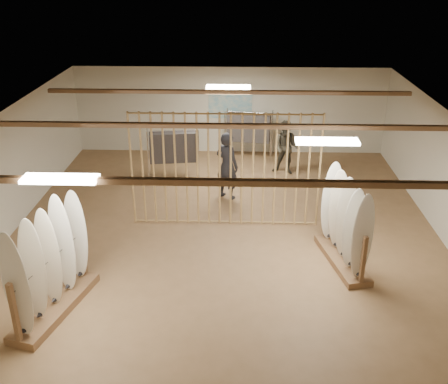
{
  "coord_description": "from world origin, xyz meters",
  "views": [
    {
      "loc": [
        0.36,
        -10.55,
        5.95
      ],
      "look_at": [
        0.0,
        0.0,
        1.2
      ],
      "focal_mm": 42.0,
      "sensor_mm": 36.0,
      "label": 1
    }
  ],
  "objects_px": {
    "shopper_b": "(286,144)",
    "shopper_a": "(227,161)",
    "rack_left": "(51,277)",
    "clothing_rack_a": "(173,147)",
    "rack_right": "(344,236)",
    "clothing_rack_b": "(249,128)"
  },
  "relations": [
    {
      "from": "shopper_b",
      "to": "shopper_a",
      "type": "bearing_deg",
      "value": -115.93
    },
    {
      "from": "rack_left",
      "to": "clothing_rack_a",
      "type": "bearing_deg",
      "value": 91.78
    },
    {
      "from": "rack_right",
      "to": "shopper_a",
      "type": "distance_m",
      "value": 4.13
    },
    {
      "from": "rack_left",
      "to": "clothing_rack_b",
      "type": "height_order",
      "value": "rack_left"
    },
    {
      "from": "shopper_a",
      "to": "shopper_b",
      "type": "height_order",
      "value": "shopper_a"
    },
    {
      "from": "shopper_b",
      "to": "rack_right",
      "type": "bearing_deg",
      "value": -63.21
    },
    {
      "from": "clothing_rack_a",
      "to": "rack_left",
      "type": "bearing_deg",
      "value": -111.14
    },
    {
      "from": "rack_right",
      "to": "clothing_rack_a",
      "type": "xyz_separation_m",
      "value": [
        -4.11,
        4.44,
        0.35
      ]
    },
    {
      "from": "rack_left",
      "to": "clothing_rack_b",
      "type": "relative_size",
      "value": 1.46
    },
    {
      "from": "clothing_rack_b",
      "to": "shopper_a",
      "type": "xyz_separation_m",
      "value": [
        -0.6,
        -3.07,
        0.02
      ]
    },
    {
      "from": "shopper_a",
      "to": "shopper_b",
      "type": "relative_size",
      "value": 1.13
    },
    {
      "from": "clothing_rack_b",
      "to": "shopper_b",
      "type": "xyz_separation_m",
      "value": [
        1.1,
        -1.26,
        -0.1
      ]
    },
    {
      "from": "rack_left",
      "to": "shopper_a",
      "type": "bearing_deg",
      "value": 73.98
    },
    {
      "from": "clothing_rack_a",
      "to": "clothing_rack_b",
      "type": "distance_m",
      "value": 2.87
    },
    {
      "from": "clothing_rack_b",
      "to": "shopper_b",
      "type": "distance_m",
      "value": 1.68
    },
    {
      "from": "clothing_rack_a",
      "to": "shopper_b",
      "type": "bearing_deg",
      "value": 2.08
    },
    {
      "from": "rack_left",
      "to": "shopper_b",
      "type": "distance_m",
      "value": 8.33
    },
    {
      "from": "rack_left",
      "to": "shopper_a",
      "type": "distance_m",
      "value": 5.91
    },
    {
      "from": "rack_right",
      "to": "shopper_a",
      "type": "bearing_deg",
      "value": 115.62
    },
    {
      "from": "rack_left",
      "to": "shopper_a",
      "type": "xyz_separation_m",
      "value": [
        3.0,
        5.08,
        0.32
      ]
    },
    {
      "from": "clothing_rack_a",
      "to": "shopper_a",
      "type": "bearing_deg",
      "value": -45.59
    },
    {
      "from": "rack_right",
      "to": "shopper_b",
      "type": "height_order",
      "value": "rack_right"
    }
  ]
}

